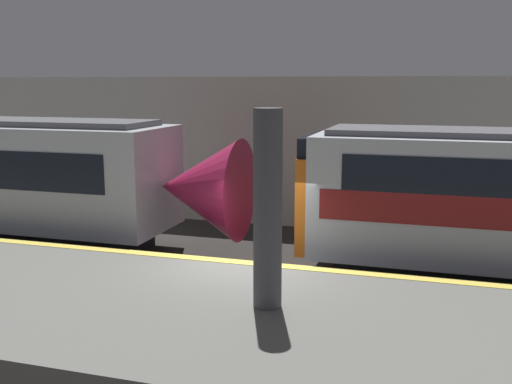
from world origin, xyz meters
TOP-DOWN VIEW (x-y plane):
  - ground_plane at (0.00, 0.00)m, footprint 120.00×120.00m
  - platform at (0.00, -2.68)m, footprint 40.00×5.35m
  - station_rear_barrier at (0.00, 7.15)m, footprint 50.00×0.15m
  - support_pillar_near at (1.13, -2.37)m, footprint 0.48×0.48m

SIDE VIEW (x-z plane):
  - ground_plane at x=0.00m, z-range 0.00..0.00m
  - platform at x=0.00m, z-range 0.00..0.97m
  - station_rear_barrier at x=0.00m, z-range 0.00..4.86m
  - support_pillar_near at x=1.13m, z-range 0.96..4.29m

